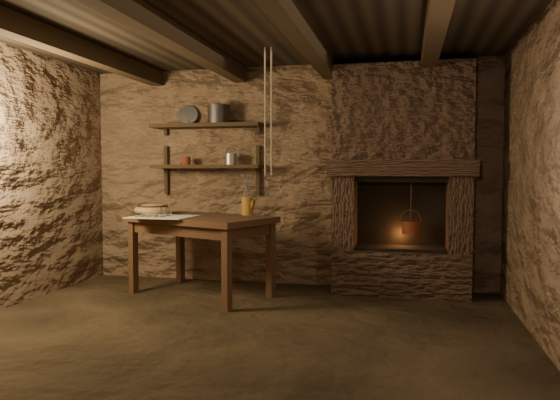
% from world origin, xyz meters
% --- Properties ---
extents(floor, '(4.50, 4.50, 0.00)m').
position_xyz_m(floor, '(0.00, 0.00, 0.00)').
color(floor, black).
rests_on(floor, ground).
extents(back_wall, '(4.50, 0.04, 2.40)m').
position_xyz_m(back_wall, '(0.00, 2.00, 1.20)').
color(back_wall, brown).
rests_on(back_wall, floor).
extents(front_wall, '(4.50, 0.04, 2.40)m').
position_xyz_m(front_wall, '(0.00, -2.00, 1.20)').
color(front_wall, brown).
rests_on(front_wall, floor).
extents(right_wall, '(0.04, 4.00, 2.40)m').
position_xyz_m(right_wall, '(2.25, 0.00, 1.20)').
color(right_wall, brown).
rests_on(right_wall, floor).
extents(ceiling, '(4.50, 4.00, 0.04)m').
position_xyz_m(ceiling, '(0.00, 0.00, 2.40)').
color(ceiling, black).
rests_on(ceiling, back_wall).
extents(beam_far_left, '(0.14, 3.95, 0.16)m').
position_xyz_m(beam_far_left, '(-1.50, 0.00, 2.31)').
color(beam_far_left, black).
rests_on(beam_far_left, ceiling).
extents(beam_mid_left, '(0.14, 3.95, 0.16)m').
position_xyz_m(beam_mid_left, '(-0.50, 0.00, 2.31)').
color(beam_mid_left, black).
rests_on(beam_mid_left, ceiling).
extents(beam_mid_right, '(0.14, 3.95, 0.16)m').
position_xyz_m(beam_mid_right, '(0.50, 0.00, 2.31)').
color(beam_mid_right, black).
rests_on(beam_mid_right, ceiling).
extents(beam_far_right, '(0.14, 3.95, 0.16)m').
position_xyz_m(beam_far_right, '(1.50, 0.00, 2.31)').
color(beam_far_right, black).
rests_on(beam_far_right, ceiling).
extents(shelf_lower, '(1.25, 0.30, 0.04)m').
position_xyz_m(shelf_lower, '(-0.85, 1.84, 1.30)').
color(shelf_lower, black).
rests_on(shelf_lower, back_wall).
extents(shelf_upper, '(1.25, 0.30, 0.04)m').
position_xyz_m(shelf_upper, '(-0.85, 1.84, 1.75)').
color(shelf_upper, black).
rests_on(shelf_upper, back_wall).
extents(hearth, '(1.43, 0.51, 2.30)m').
position_xyz_m(hearth, '(1.25, 1.77, 1.23)').
color(hearth, '#37261B').
rests_on(hearth, floor).
extents(work_table, '(1.60, 1.27, 0.80)m').
position_xyz_m(work_table, '(-0.70, 1.25, 0.43)').
color(work_table, '#352012').
rests_on(work_table, floor).
extents(linen_cloth, '(0.61, 0.50, 0.01)m').
position_xyz_m(linen_cloth, '(-1.02, 1.04, 0.80)').
color(linen_cloth, beige).
rests_on(linen_cloth, work_table).
extents(pewter_cutlery_row, '(0.50, 0.21, 0.01)m').
position_xyz_m(pewter_cutlery_row, '(-1.02, 1.02, 0.81)').
color(pewter_cutlery_row, gray).
rests_on(pewter_cutlery_row, linen_cloth).
extents(drinking_glasses, '(0.19, 0.06, 0.08)m').
position_xyz_m(drinking_glasses, '(-1.00, 1.15, 0.85)').
color(drinking_glasses, white).
rests_on(drinking_glasses, linen_cloth).
extents(stoneware_jug, '(0.16, 0.16, 0.42)m').
position_xyz_m(stoneware_jug, '(-0.28, 1.47, 0.98)').
color(stoneware_jug, '#98681D').
rests_on(stoneware_jug, work_table).
extents(wooden_bowl, '(0.43, 0.43, 0.13)m').
position_xyz_m(wooden_bowl, '(-1.28, 1.37, 0.84)').
color(wooden_bowl, '#A27946').
rests_on(wooden_bowl, work_table).
extents(iron_stockpot, '(0.30, 0.30, 0.18)m').
position_xyz_m(iron_stockpot, '(-0.71, 1.84, 1.86)').
color(iron_stockpot, '#2C2A27').
rests_on(iron_stockpot, shelf_upper).
extents(tin_pan, '(0.24, 0.14, 0.22)m').
position_xyz_m(tin_pan, '(-1.12, 1.94, 1.88)').
color(tin_pan, '#A6A5A0').
rests_on(tin_pan, shelf_upper).
extents(small_kettle, '(0.20, 0.17, 0.19)m').
position_xyz_m(small_kettle, '(-0.57, 1.84, 1.38)').
color(small_kettle, '#A6A5A0').
rests_on(small_kettle, shelf_lower).
extents(rusty_tin, '(0.09, 0.09, 0.09)m').
position_xyz_m(rusty_tin, '(-1.10, 1.84, 1.37)').
color(rusty_tin, '#591B11').
rests_on(rusty_tin, shelf_lower).
extents(red_pot, '(0.21, 0.21, 0.54)m').
position_xyz_m(red_pot, '(1.35, 1.72, 0.70)').
color(red_pot, maroon).
rests_on(red_pot, hearth).
extents(hanging_ropes, '(0.08, 0.08, 1.20)m').
position_xyz_m(hanging_ropes, '(0.05, 1.05, 1.80)').
color(hanging_ropes, tan).
rests_on(hanging_ropes, ceiling).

